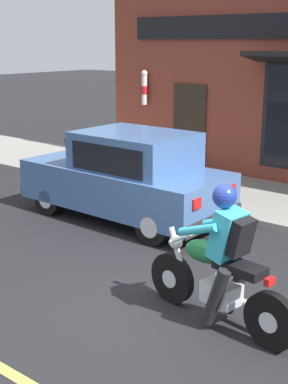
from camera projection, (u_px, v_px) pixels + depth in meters
name	position (u px, v px, depth m)	size (l,w,h in m)	color
ground_plane	(149.00, 310.00, 6.28)	(80.00, 80.00, 0.00)	black
sidewalk_curb	(173.00, 184.00, 11.61)	(2.60, 22.00, 0.14)	gray
motorcycle_with_rider	(220.00, 268.00, 5.80)	(0.64, 2.01, 1.62)	black
car_hatchback	(127.00, 177.00, 9.34)	(1.69, 3.80, 1.57)	black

